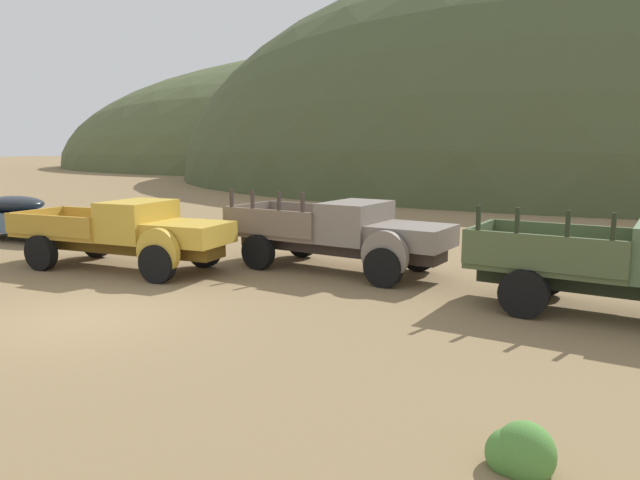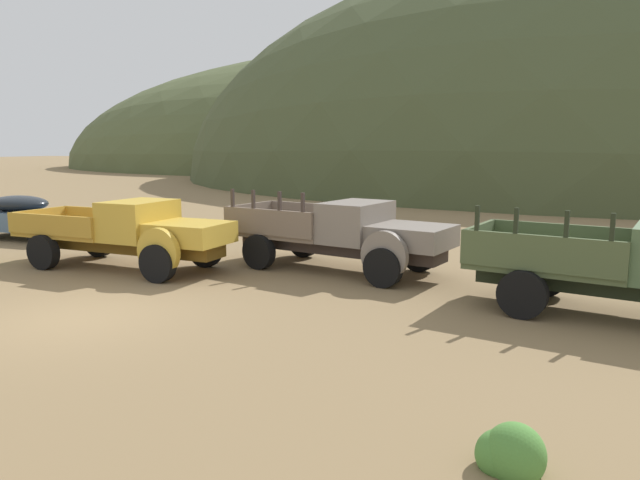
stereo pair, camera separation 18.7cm
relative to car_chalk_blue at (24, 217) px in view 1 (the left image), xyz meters
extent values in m
plane|color=olive|center=(8.90, -7.26, -0.82)|extent=(300.00, 300.00, 0.00)
ellipsoid|color=#4C5633|center=(-6.99, 72.03, -0.82)|extent=(101.97, 64.23, 34.41)
ellipsoid|color=#424C2D|center=(23.65, 51.56, -0.82)|extent=(87.28, 75.88, 44.01)
cube|color=slate|center=(-0.14, 0.00, -0.14)|extent=(4.54, 1.80, 0.68)
ellipsoid|color=black|center=(-0.41, 0.00, 0.46)|extent=(2.36, 1.58, 0.57)
ellipsoid|color=slate|center=(1.90, 0.00, -0.07)|extent=(1.00, 1.44, 0.61)
cylinder|color=black|center=(1.27, -0.90, -0.48)|extent=(0.68, 0.20, 0.68)
cylinder|color=black|center=(1.27, 0.90, -0.48)|extent=(0.68, 0.20, 0.68)
cylinder|color=black|center=(-1.54, 0.90, -0.48)|extent=(0.68, 0.20, 0.68)
cube|color=brown|center=(6.64, -3.04, -0.16)|extent=(6.07, 1.27, 0.36)
cube|color=gold|center=(8.85, -3.17, 0.30)|extent=(2.00, 1.74, 0.55)
cube|color=#B7B2A8|center=(9.74, -3.23, 0.27)|extent=(0.15, 1.12, 0.44)
cylinder|color=gold|center=(8.54, -4.12, -0.06)|extent=(1.21, 0.25, 1.20)
cylinder|color=gold|center=(8.66, -2.20, -0.06)|extent=(1.21, 0.25, 1.20)
cube|color=gold|center=(7.21, -3.08, 0.55)|extent=(1.50, 1.95, 1.05)
cube|color=black|center=(7.83, -3.11, 0.76)|extent=(0.14, 1.59, 0.59)
cube|color=#B5882D|center=(4.99, -2.95, 0.08)|extent=(3.16, 2.13, 0.12)
cube|color=#B5882D|center=(4.93, -3.92, 0.42)|extent=(3.05, 0.28, 0.55)
cube|color=#B5882D|center=(5.05, -1.97, 0.42)|extent=(3.05, 0.28, 0.55)
cube|color=#B5882D|center=(3.53, -2.86, 0.42)|extent=(0.21, 1.95, 0.55)
cylinder|color=black|center=(8.54, -4.17, -0.34)|extent=(0.97, 0.34, 0.96)
cylinder|color=black|center=(8.66, -2.14, -0.34)|extent=(0.97, 0.34, 0.96)
cylinder|color=black|center=(4.67, -3.95, -0.34)|extent=(0.97, 0.34, 0.96)
cylinder|color=black|center=(4.79, -1.92, -0.34)|extent=(0.97, 0.34, 0.96)
cube|color=#3D322D|center=(12.24, -1.26, -0.16)|extent=(5.98, 2.28, 0.36)
cube|color=slate|center=(14.37, -1.75, 0.30)|extent=(2.21, 2.09, 0.55)
cube|color=#B7B2A8|center=(15.22, -1.95, 0.27)|extent=(0.34, 1.17, 0.44)
cylinder|color=slate|center=(13.89, -2.69, -0.06)|extent=(1.21, 0.45, 1.20)
cylinder|color=slate|center=(14.35, -0.71, -0.06)|extent=(1.21, 0.45, 1.20)
cube|color=slate|center=(12.79, -1.39, 0.55)|extent=(1.78, 2.23, 1.05)
cube|color=black|center=(13.39, -1.53, 0.76)|extent=(0.43, 1.64, 0.59)
cube|color=#746354|center=(10.67, -0.89, 0.08)|extent=(3.38, 2.68, 0.12)
cube|color=#746354|center=(10.43, -1.90, 0.49)|extent=(2.93, 0.77, 0.70)
cube|color=#746354|center=(10.90, 0.11, 0.49)|extent=(2.93, 0.77, 0.70)
cube|color=#746354|center=(9.27, -0.57, 0.49)|extent=(0.56, 2.02, 0.70)
cube|color=#3D322D|center=(9.27, -1.62, 1.09)|extent=(0.10, 0.10, 0.50)
cube|color=#3D322D|center=(10.00, -1.79, 1.09)|extent=(0.10, 0.10, 0.50)
cube|color=#3D322D|center=(10.87, -2.00, 1.09)|extent=(0.10, 0.10, 0.50)
cube|color=#3D322D|center=(11.60, -2.17, 1.09)|extent=(0.10, 0.10, 0.50)
cylinder|color=black|center=(13.88, -2.74, -0.34)|extent=(1.00, 0.49, 0.96)
cylinder|color=black|center=(14.37, -0.65, -0.34)|extent=(1.00, 0.49, 0.96)
cylinder|color=black|center=(10.18, -1.88, -0.34)|extent=(1.00, 0.49, 0.96)
cylinder|color=black|center=(10.67, 0.20, -0.34)|extent=(1.00, 0.49, 0.96)
cube|color=#232B1B|center=(19.15, -3.67, -0.16)|extent=(6.12, 2.21, 0.36)
cube|color=#495735|center=(17.53, -3.32, 0.08)|extent=(3.42, 2.60, 0.12)
cube|color=#495735|center=(17.31, -4.29, 0.49)|extent=(3.01, 0.76, 0.70)
cube|color=#495735|center=(17.74, -2.35, 0.49)|extent=(3.01, 0.76, 0.70)
cube|color=#495735|center=(16.10, -3.00, 0.49)|extent=(0.52, 1.96, 0.70)
cube|color=#232B1B|center=(16.12, -4.02, 1.09)|extent=(0.10, 0.10, 0.50)
cube|color=#232B1B|center=(16.87, -4.19, 1.09)|extent=(0.10, 0.10, 0.50)
cube|color=#232B1B|center=(17.76, -4.38, 1.09)|extent=(0.10, 0.10, 0.50)
cube|color=#232B1B|center=(18.51, -4.55, 1.09)|extent=(0.10, 0.10, 0.50)
cylinder|color=black|center=(17.06, -4.27, -0.34)|extent=(1.00, 0.48, 0.96)
cylinder|color=black|center=(17.50, -2.25, -0.34)|extent=(1.00, 0.48, 0.96)
ellipsoid|color=#4C8438|center=(17.13, -10.08, -0.63)|extent=(0.64, 0.57, 0.68)
ellipsoid|color=#4C8438|center=(17.00, -10.06, -0.67)|extent=(0.55, 0.49, 0.55)
camera|label=1|loc=(17.00, -16.08, 2.52)|focal=32.75mm
camera|label=2|loc=(17.17, -16.01, 2.52)|focal=32.75mm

